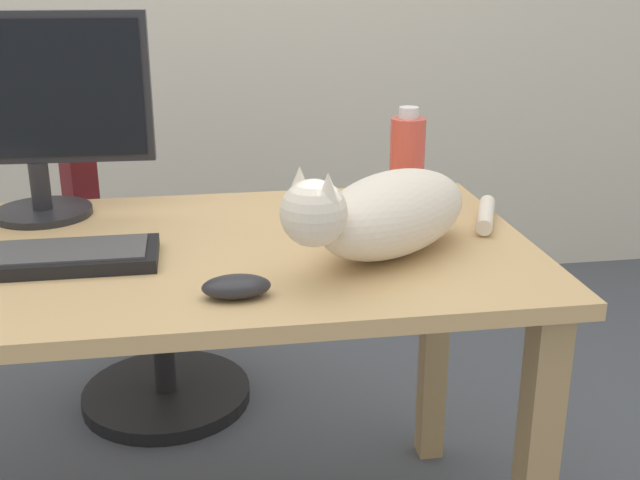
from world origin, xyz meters
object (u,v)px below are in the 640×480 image
object	(u,v)px
monitor	(31,108)
water_bottle	(407,160)
cat	(386,213)
office_chair	(139,269)
computer_mouse	(236,287)
keyboard	(30,259)

from	to	relation	value
monitor	water_bottle	size ratio (longest dim) A/B	2.26
cat	monitor	bearing A→B (deg)	151.95
monitor	cat	distance (m)	0.75
office_chair	monitor	world-z (taller)	monitor
office_chair	water_bottle	distance (m)	0.86
computer_mouse	keyboard	bearing A→B (deg)	150.77
cat	computer_mouse	world-z (taller)	cat
office_chair	water_bottle	world-z (taller)	office_chair
monitor	cat	size ratio (longest dim) A/B	0.97
keyboard	computer_mouse	distance (m)	0.40
water_bottle	cat	bearing A→B (deg)	-111.28
office_chair	monitor	size ratio (longest dim) A/B	1.99
keyboard	water_bottle	size ratio (longest dim) A/B	2.07
office_chair	cat	size ratio (longest dim) A/B	1.92
office_chair	water_bottle	size ratio (longest dim) A/B	4.51
computer_mouse	office_chair	bearing A→B (deg)	103.75
cat	water_bottle	xyz separation A→B (m)	(0.12, 0.32, 0.02)
water_bottle	computer_mouse	bearing A→B (deg)	-130.84
office_chair	cat	world-z (taller)	office_chair
monitor	computer_mouse	world-z (taller)	monitor
office_chair	keyboard	bearing A→B (deg)	-100.06
monitor	computer_mouse	size ratio (longest dim) A/B	4.37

